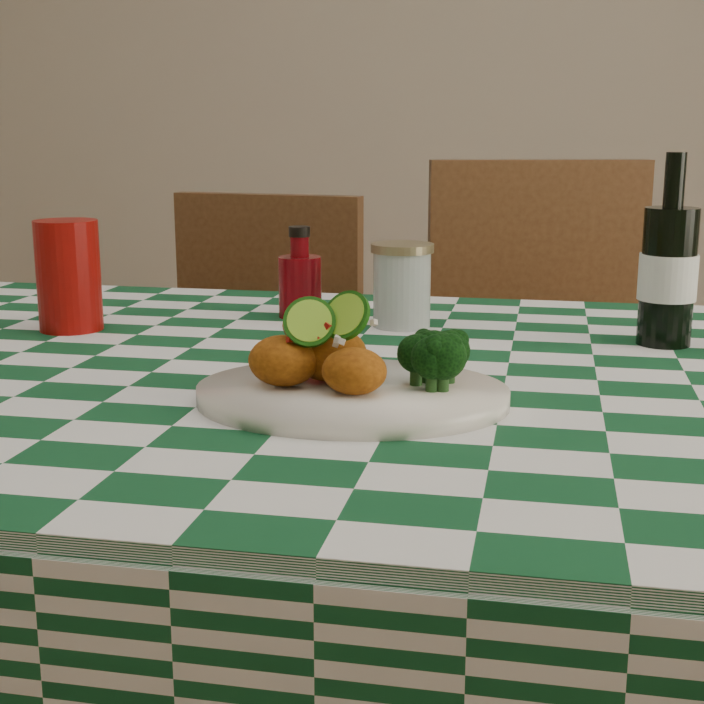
% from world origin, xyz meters
% --- Properties ---
extents(dining_table, '(1.66, 1.06, 0.79)m').
position_xyz_m(dining_table, '(0.00, 0.00, 0.39)').
color(dining_table, '#114925').
rests_on(dining_table, ground).
extents(plate, '(0.35, 0.28, 0.02)m').
position_xyz_m(plate, '(0.05, -0.15, 0.80)').
color(plate, white).
rests_on(plate, dining_table).
extents(fried_chicken_pile, '(0.14, 0.10, 0.09)m').
position_xyz_m(fried_chicken_pile, '(0.03, -0.15, 0.85)').
color(fried_chicken_pile, '#AA5910').
rests_on(fried_chicken_pile, plate).
extents(broccoli_side, '(0.09, 0.09, 0.06)m').
position_xyz_m(broccoli_side, '(0.14, -0.14, 0.84)').
color(broccoli_side, black).
rests_on(broccoli_side, plate).
extents(red_tumbler, '(0.12, 0.12, 0.15)m').
position_xyz_m(red_tumbler, '(-0.41, 0.14, 0.86)').
color(red_tumbler, maroon).
rests_on(red_tumbler, dining_table).
extents(ketchup_bottle, '(0.07, 0.07, 0.14)m').
position_xyz_m(ketchup_bottle, '(-0.12, 0.30, 0.85)').
color(ketchup_bottle, '#67050B').
rests_on(ketchup_bottle, dining_table).
extents(mason_jar, '(0.11, 0.11, 0.12)m').
position_xyz_m(mason_jar, '(0.04, 0.26, 0.85)').
color(mason_jar, '#B2BCBA').
rests_on(mason_jar, dining_table).
extents(beer_bottle, '(0.09, 0.09, 0.25)m').
position_xyz_m(beer_bottle, '(0.40, 0.21, 0.91)').
color(beer_bottle, black).
rests_on(beer_bottle, dining_table).
extents(wooden_chair_left, '(0.48, 0.49, 0.93)m').
position_xyz_m(wooden_chair_left, '(-0.37, 0.73, 0.46)').
color(wooden_chair_left, '#472814').
rests_on(wooden_chair_left, ground).
extents(wooden_chair_right, '(0.56, 0.57, 1.00)m').
position_xyz_m(wooden_chair_right, '(0.27, 0.76, 0.50)').
color(wooden_chair_right, '#472814').
rests_on(wooden_chair_right, ground).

